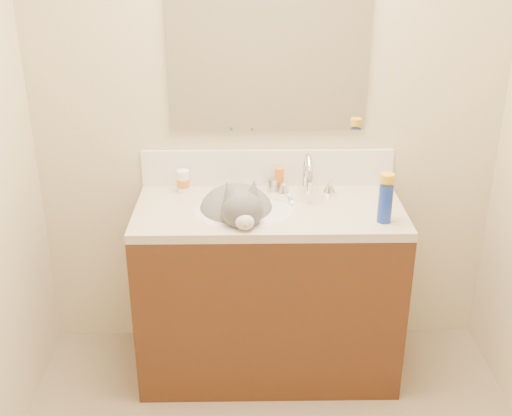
{
  "coord_description": "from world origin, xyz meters",
  "views": [
    {
      "loc": [
        -0.1,
        -1.64,
        2.03
      ],
      "look_at": [
        -0.06,
        0.92,
        0.88
      ],
      "focal_mm": 45.0,
      "sensor_mm": 36.0,
      "label": 1
    }
  ],
  "objects_px": {
    "basin": "(243,225)",
    "pill_bottle": "(183,181)",
    "vanity_cabinet": "(268,294)",
    "cat": "(238,213)",
    "faucet": "(307,178)",
    "spray_can": "(385,204)",
    "amber_bottle": "(279,179)",
    "silver_jar": "(273,185)"
  },
  "relations": [
    {
      "from": "basin",
      "to": "pill_bottle",
      "type": "bearing_deg",
      "value": 141.64
    },
    {
      "from": "vanity_cabinet",
      "to": "cat",
      "type": "relative_size",
      "value": 2.43
    },
    {
      "from": "cat",
      "to": "faucet",
      "type": "bearing_deg",
      "value": 17.31
    },
    {
      "from": "spray_can",
      "to": "basin",
      "type": "bearing_deg",
      "value": 168.35
    },
    {
      "from": "cat",
      "to": "amber_bottle",
      "type": "distance_m",
      "value": 0.32
    },
    {
      "from": "spray_can",
      "to": "pill_bottle",
      "type": "bearing_deg",
      "value": 158.62
    },
    {
      "from": "spray_can",
      "to": "silver_jar",
      "type": "bearing_deg",
      "value": 142.95
    },
    {
      "from": "faucet",
      "to": "pill_bottle",
      "type": "distance_m",
      "value": 0.58
    },
    {
      "from": "cat",
      "to": "spray_can",
      "type": "bearing_deg",
      "value": -21.1
    },
    {
      "from": "spray_can",
      "to": "cat",
      "type": "bearing_deg",
      "value": 168.05
    },
    {
      "from": "vanity_cabinet",
      "to": "silver_jar",
      "type": "xyz_separation_m",
      "value": [
        0.02,
        0.19,
        0.48
      ]
    },
    {
      "from": "vanity_cabinet",
      "to": "faucet",
      "type": "distance_m",
      "value": 0.58
    },
    {
      "from": "vanity_cabinet",
      "to": "basin",
      "type": "bearing_deg",
      "value": -165.96
    },
    {
      "from": "silver_jar",
      "to": "basin",
      "type": "bearing_deg",
      "value": -122.71
    },
    {
      "from": "faucet",
      "to": "cat",
      "type": "xyz_separation_m",
      "value": [
        -0.32,
        -0.16,
        -0.1
      ]
    },
    {
      "from": "cat",
      "to": "vanity_cabinet",
      "type": "bearing_deg",
      "value": -0.09
    },
    {
      "from": "faucet",
      "to": "pill_bottle",
      "type": "bearing_deg",
      "value": 174.71
    },
    {
      "from": "vanity_cabinet",
      "to": "basin",
      "type": "distance_m",
      "value": 0.4
    },
    {
      "from": "cat",
      "to": "spray_can",
      "type": "xyz_separation_m",
      "value": [
        0.62,
        -0.13,
        0.1
      ]
    },
    {
      "from": "amber_bottle",
      "to": "spray_can",
      "type": "xyz_separation_m",
      "value": [
        0.43,
        -0.37,
        0.03
      ]
    },
    {
      "from": "basin",
      "to": "amber_bottle",
      "type": "bearing_deg",
      "value": 54.84
    },
    {
      "from": "basin",
      "to": "faucet",
      "type": "bearing_deg",
      "value": 29.12
    },
    {
      "from": "basin",
      "to": "amber_bottle",
      "type": "distance_m",
      "value": 0.33
    },
    {
      "from": "pill_bottle",
      "to": "cat",
      "type": "bearing_deg",
      "value": -39.5
    },
    {
      "from": "silver_jar",
      "to": "cat",
      "type": "bearing_deg",
      "value": -127.22
    },
    {
      "from": "basin",
      "to": "pill_bottle",
      "type": "xyz_separation_m",
      "value": [
        -0.28,
        0.22,
        0.12
      ]
    },
    {
      "from": "amber_bottle",
      "to": "silver_jar",
      "type": "bearing_deg",
      "value": -141.53
    },
    {
      "from": "basin",
      "to": "cat",
      "type": "distance_m",
      "value": 0.06
    },
    {
      "from": "vanity_cabinet",
      "to": "cat",
      "type": "height_order",
      "value": "cat"
    },
    {
      "from": "basin",
      "to": "faucet",
      "type": "xyz_separation_m",
      "value": [
        0.3,
        0.17,
        0.16
      ]
    },
    {
      "from": "cat",
      "to": "silver_jar",
      "type": "distance_m",
      "value": 0.27
    },
    {
      "from": "vanity_cabinet",
      "to": "spray_can",
      "type": "distance_m",
      "value": 0.73
    },
    {
      "from": "pill_bottle",
      "to": "spray_can",
      "type": "xyz_separation_m",
      "value": [
        0.88,
        -0.34,
        0.03
      ]
    },
    {
      "from": "vanity_cabinet",
      "to": "pill_bottle",
      "type": "relative_size",
      "value": 11.33
    },
    {
      "from": "silver_jar",
      "to": "amber_bottle",
      "type": "height_order",
      "value": "amber_bottle"
    },
    {
      "from": "pill_bottle",
      "to": "amber_bottle",
      "type": "height_order",
      "value": "same"
    },
    {
      "from": "faucet",
      "to": "spray_can",
      "type": "relative_size",
      "value": 1.71
    },
    {
      "from": "pill_bottle",
      "to": "silver_jar",
      "type": "relative_size",
      "value": 1.72
    },
    {
      "from": "pill_bottle",
      "to": "silver_jar",
      "type": "bearing_deg",
      "value": 0.25
    },
    {
      "from": "vanity_cabinet",
      "to": "amber_bottle",
      "type": "xyz_separation_m",
      "value": [
        0.05,
        0.22,
        0.5
      ]
    },
    {
      "from": "pill_bottle",
      "to": "amber_bottle",
      "type": "distance_m",
      "value": 0.45
    },
    {
      "from": "basin",
      "to": "faucet",
      "type": "relative_size",
      "value": 1.61
    }
  ]
}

